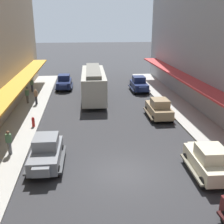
% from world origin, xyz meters
% --- Properties ---
extents(ground_plane, '(200.00, 200.00, 0.00)m').
position_xyz_m(ground_plane, '(0.00, 0.00, 0.00)').
color(ground_plane, '#2D2D30').
extents(parked_car_0, '(2.21, 4.29, 1.84)m').
position_xyz_m(parked_car_0, '(-4.51, 21.48, 0.94)').
color(parked_car_0, '#19234C').
rests_on(parked_car_0, ground).
extents(parked_car_2, '(2.14, 4.26, 1.84)m').
position_xyz_m(parked_car_2, '(4.89, 19.27, 0.94)').
color(parked_car_2, '#19234C').
rests_on(parked_car_2, ground).
extents(parked_car_3, '(2.22, 4.29, 1.84)m').
position_xyz_m(parked_car_3, '(-4.55, 1.46, 0.94)').
color(parked_car_3, slate).
rests_on(parked_car_3, ground).
extents(parked_car_4, '(2.18, 4.28, 1.84)m').
position_xyz_m(parked_car_4, '(4.66, 9.21, 0.94)').
color(parked_car_4, '#997F5B').
rests_on(parked_car_4, ground).
extents(parked_car_5, '(2.29, 4.31, 1.84)m').
position_xyz_m(parked_car_5, '(4.81, -0.72, 0.94)').
color(parked_car_5, beige).
rests_on(parked_car_5, ground).
extents(streetcar, '(2.77, 9.67, 3.46)m').
position_xyz_m(streetcar, '(-0.95, 16.16, 1.90)').
color(streetcar, '#ADA899').
rests_on(streetcar, ground).
extents(fire_hydrant, '(0.24, 0.24, 0.82)m').
position_xyz_m(fire_hydrant, '(-6.35, 7.87, 0.56)').
color(fire_hydrant, '#B21E19').
rests_on(fire_hydrant, sidewalk_left).
extents(pedestrian_1, '(0.36, 0.24, 1.64)m').
position_xyz_m(pedestrian_1, '(-7.04, 14.37, 0.99)').
color(pedestrian_1, '#2D2D33').
rests_on(pedestrian_1, sidewalk_left).
extents(pedestrian_2, '(0.36, 0.24, 1.64)m').
position_xyz_m(pedestrian_2, '(-7.09, 2.97, 0.99)').
color(pedestrian_2, slate).
rests_on(pedestrian_2, sidewalk_left).
extents(pedestrian_3, '(0.36, 0.24, 1.64)m').
position_xyz_m(pedestrian_3, '(-8.33, 19.87, 0.99)').
color(pedestrian_3, '#2D2D33').
rests_on(pedestrian_3, sidewalk_left).
extents(pedestrian_4, '(0.36, 0.28, 1.67)m').
position_xyz_m(pedestrian_4, '(-8.01, 14.85, 1.01)').
color(pedestrian_4, '#4C4238').
rests_on(pedestrian_4, sidewalk_left).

